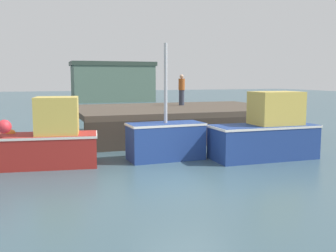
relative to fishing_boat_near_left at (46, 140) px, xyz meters
name	(u,v)px	position (x,y,z in m)	size (l,w,h in m)	color
ground	(186,184)	(3.63, -3.38, -0.95)	(120.00, 160.00, 0.10)	#38515B
pier	(181,113)	(6.62, 4.84, 0.30)	(10.29, 6.95, 1.45)	#473D33
fishing_boat_near_left	(46,140)	(0.00, 0.00, 0.00)	(3.75, 1.92, 2.31)	maroon
fishing_boat_near_right	(166,140)	(4.09, -0.24, -0.18)	(2.76, 1.29, 4.14)	navy
fishing_boat_mid	(267,133)	(7.61, -1.29, 0.05)	(3.90, 1.60, 2.43)	navy
rowboat	(240,145)	(7.70, 0.78, -0.75)	(1.53, 0.96, 0.35)	silver
dockworker	(182,90)	(7.29, 6.43, 1.38)	(0.34, 0.34, 1.67)	#2D3342
warehouse	(113,82)	(9.10, 34.50, 1.56)	(10.18, 4.20, 4.88)	#4C6656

